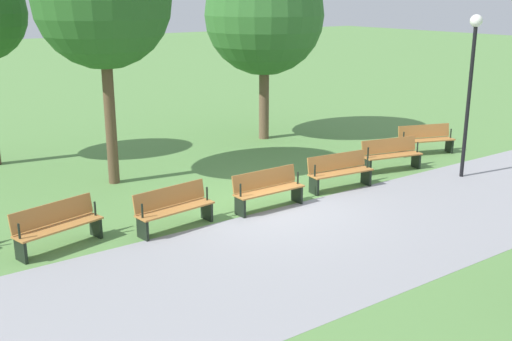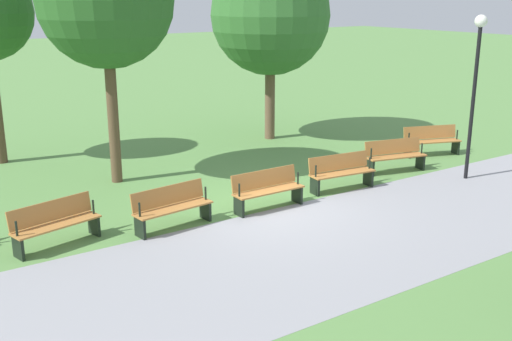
% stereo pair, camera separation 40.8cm
% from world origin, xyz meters
% --- Properties ---
extents(ground_plane, '(120.00, 120.00, 0.00)m').
position_xyz_m(ground_plane, '(0.00, 0.00, 0.00)').
color(ground_plane, '#5B8C47').
extents(path_paving, '(28.58, 4.55, 0.01)m').
position_xyz_m(path_paving, '(-0.00, 2.34, 0.00)').
color(path_paving, '#939399').
rests_on(path_paving, ground).
extents(bench_0, '(1.81, 1.03, 0.89)m').
position_xyz_m(bench_0, '(-6.99, -1.27, 0.47)').
color(bench_0, '#B27538').
rests_on(bench_0, ground).
extents(bench_1, '(1.82, 0.86, 0.89)m').
position_xyz_m(bench_1, '(-4.71, -0.60, 0.47)').
color(bench_1, '#B27538').
rests_on(bench_1, ground).
extents(bench_2, '(1.80, 0.67, 0.89)m').
position_xyz_m(bench_2, '(-2.37, -0.20, 0.47)').
color(bench_2, '#B27538').
rests_on(bench_2, ground).
extents(bench_3, '(1.76, 0.47, 0.89)m').
position_xyz_m(bench_3, '(-0.00, -0.07, 0.47)').
color(bench_3, '#B27538').
rests_on(bench_3, ground).
extents(bench_4, '(1.80, 0.67, 0.89)m').
position_xyz_m(bench_4, '(2.37, -0.20, 0.47)').
color(bench_4, '#B27538').
rests_on(bench_4, ground).
extents(bench_5, '(1.82, 0.86, 0.89)m').
position_xyz_m(bench_5, '(4.71, -0.60, 0.47)').
color(bench_5, '#B27538').
rests_on(bench_5, ground).
extents(tree_1, '(3.91, 3.91, 6.08)m').
position_xyz_m(tree_1, '(-4.16, -5.89, 4.11)').
color(tree_1, brown).
rests_on(tree_1, ground).
extents(tree_2, '(3.37, 3.37, 6.34)m').
position_xyz_m(tree_2, '(2.11, -4.02, 4.64)').
color(tree_2, brown).
rests_on(tree_2, ground).
extents(lamp_post, '(0.32, 0.32, 4.30)m').
position_xyz_m(lamp_post, '(-5.83, 0.95, 2.96)').
color(lamp_post, black).
rests_on(lamp_post, ground).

